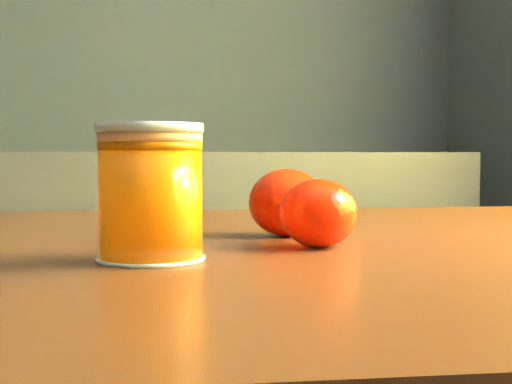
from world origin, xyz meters
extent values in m
cube|color=#603018|center=(0.95, 0.12, 0.80)|extent=(1.10, 0.78, 0.04)
cylinder|color=#FA6705|center=(0.77, 0.03, 0.86)|extent=(0.07, 0.07, 0.09)
cylinder|color=#FFAD68|center=(0.77, 0.03, 0.91)|extent=(0.08, 0.08, 0.01)
cylinder|color=silver|center=(0.77, 0.03, 0.91)|extent=(0.08, 0.08, 0.00)
ellipsoid|color=#FF2205|center=(0.91, 0.08, 0.85)|extent=(0.08, 0.08, 0.06)
ellipsoid|color=#FF2205|center=(0.90, 0.16, 0.85)|extent=(0.09, 0.09, 0.06)
camera|label=1|loc=(0.77, -0.49, 0.89)|focal=50.00mm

